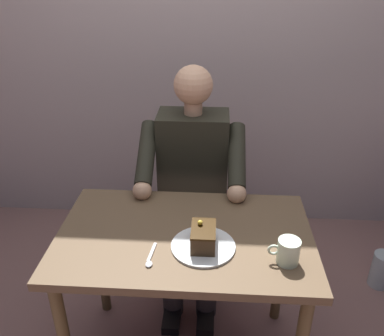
{
  "coord_description": "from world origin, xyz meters",
  "views": [
    {
      "loc": [
        -0.12,
        1.33,
        1.73
      ],
      "look_at": [
        -0.02,
        -0.1,
        0.98
      ],
      "focal_mm": 37.76,
      "sensor_mm": 36.0,
      "label": 1
    }
  ],
  "objects": [
    {
      "name": "chair",
      "position": [
        0.0,
        -0.66,
        0.51
      ],
      "size": [
        0.42,
        0.42,
        0.92
      ],
      "color": "brown",
      "rests_on": "ground"
    },
    {
      "name": "dessert_spoon",
      "position": [
        0.12,
        0.17,
        0.74
      ],
      "size": [
        0.03,
        0.14,
        0.01
      ],
      "color": "silver",
      "rests_on": "dining_table"
    },
    {
      "name": "seated_person",
      "position": [
        0.0,
        -0.49,
        0.67
      ],
      "size": [
        0.53,
        0.58,
        1.28
      ],
      "color": "#28281D",
      "rests_on": "ground"
    },
    {
      "name": "dining_table",
      "position": [
        0.0,
        0.0,
        0.63
      ],
      "size": [
        1.04,
        0.65,
        0.73
      ],
      "color": "brown",
      "rests_on": "ground"
    },
    {
      "name": "dessert_plate",
      "position": [
        -0.08,
        0.09,
        0.74
      ],
      "size": [
        0.25,
        0.25,
        0.01
      ],
      "primitive_type": "cylinder",
      "color": "white",
      "rests_on": "dining_table"
    },
    {
      "name": "coffee_cup",
      "position": [
        -0.39,
        0.15,
        0.78
      ],
      "size": [
        0.12,
        0.08,
        0.1
      ],
      "color": "#DBF4D3",
      "rests_on": "dining_table"
    },
    {
      "name": "cafe_rear_panel",
      "position": [
        0.0,
        -1.28,
        1.5
      ],
      "size": [
        6.4,
        0.12,
        3.0
      ],
      "primitive_type": "cube",
      "color": "#B2A5A3",
      "rests_on": "ground"
    },
    {
      "name": "cake_slice",
      "position": [
        -0.08,
        0.08,
        0.78
      ],
      "size": [
        0.09,
        0.14,
        0.1
      ],
      "color": "#43301D",
      "rests_on": "dessert_plate"
    }
  ]
}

